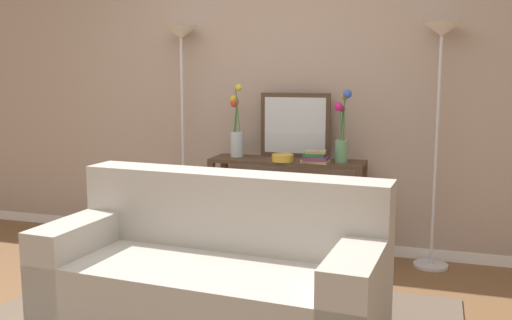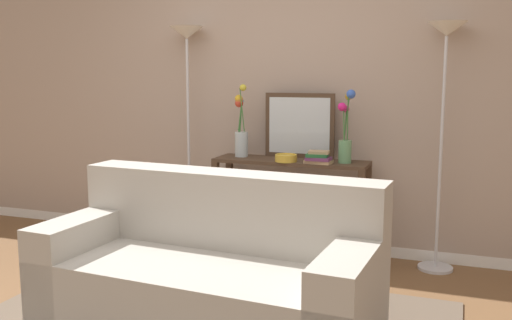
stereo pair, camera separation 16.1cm
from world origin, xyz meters
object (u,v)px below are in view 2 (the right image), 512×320
object	(u,v)px
wall_mirror	(299,126)
book_stack	(318,158)
couch	(211,275)
fruit_bowl	(286,158)
console_table	(290,191)
floor_lamp_right	(445,77)
book_row_under_console	(248,244)
vase_short_flowers	(346,134)
vase_tall_flowers	(241,129)
floor_lamp_left	(187,75)

from	to	relation	value
wall_mirror	book_stack	xyz separation A→B (m)	(0.22, -0.25, -0.22)
couch	fruit_bowl	size ratio (longest dim) A/B	11.44
console_table	floor_lamp_right	bearing A→B (deg)	4.22
couch	fruit_bowl	world-z (taller)	couch
couch	book_row_under_console	size ratio (longest dim) A/B	7.15
fruit_bowl	book_stack	xyz separation A→B (m)	(0.26, -0.01, 0.02)
vase_short_flowers	book_row_under_console	xyz separation A→B (m)	(-0.80, 0.01, -0.96)
vase_tall_flowers	book_stack	size ratio (longest dim) A/B	2.78
fruit_bowl	book_row_under_console	size ratio (longest dim) A/B	0.63
floor_lamp_left	floor_lamp_right	size ratio (longest dim) A/B	1.01
floor_lamp_left	book_stack	xyz separation A→B (m)	(1.19, -0.19, -0.62)
vase_tall_flowers	book_stack	bearing A→B (deg)	-11.94
console_table	book_row_under_console	xyz separation A→B (m)	(-0.36, 0.00, -0.48)
console_table	floor_lamp_left	size ratio (longest dim) A/B	0.66
console_table	book_row_under_console	size ratio (longest dim) A/B	4.46
book_row_under_console	fruit_bowl	bearing A→B (deg)	-15.76
floor_lamp_right	book_stack	world-z (taller)	floor_lamp_right
wall_mirror	console_table	bearing A→B (deg)	-101.47
vase_tall_flowers	book_row_under_console	world-z (taller)	vase_tall_flowers
console_table	book_row_under_console	world-z (taller)	console_table
vase_tall_flowers	fruit_bowl	size ratio (longest dim) A/B	3.43
floor_lamp_right	book_stack	size ratio (longest dim) A/B	8.62
couch	vase_tall_flowers	bearing A→B (deg)	104.90
wall_mirror	vase_tall_flowers	world-z (taller)	vase_tall_flowers
floor_lamp_left	floor_lamp_right	world-z (taller)	floor_lamp_left
couch	floor_lamp_left	bearing A→B (deg)	120.87
couch	vase_short_flowers	bearing A→B (deg)	70.52
floor_lamp_right	wall_mirror	bearing A→B (deg)	177.12
vase_short_flowers	floor_lamp_right	bearing A→B (deg)	7.52
floor_lamp_right	fruit_bowl	bearing A→B (deg)	-170.81
floor_lamp_right	vase_tall_flowers	size ratio (longest dim) A/B	3.10
console_table	vase_short_flowers	bearing A→B (deg)	-1.06
console_table	vase_tall_flowers	xyz separation A→B (m)	(-0.44, 0.04, 0.48)
floor_lamp_left	vase_short_flowers	size ratio (longest dim) A/B	3.33
console_table	vase_tall_flowers	world-z (taller)	vase_tall_flowers
wall_mirror	book_row_under_console	distance (m)	1.08
console_table	vase_tall_flowers	size ratio (longest dim) A/B	2.08
book_row_under_console	vase_tall_flowers	bearing A→B (deg)	154.17
vase_tall_flowers	console_table	bearing A→B (deg)	-4.77
couch	book_stack	xyz separation A→B (m)	(0.31, 1.29, 0.52)
floor_lamp_right	vase_short_flowers	world-z (taller)	floor_lamp_right
fruit_bowl	floor_lamp_left	bearing A→B (deg)	168.90
console_table	wall_mirror	distance (m)	0.53
floor_lamp_left	fruit_bowl	xyz separation A→B (m)	(0.94, -0.18, -0.64)
floor_lamp_left	vase_short_flowers	bearing A→B (deg)	-3.78
wall_mirror	book_row_under_console	world-z (taller)	wall_mirror
floor_lamp_left	wall_mirror	world-z (taller)	floor_lamp_left
couch	floor_lamp_left	distance (m)	2.07
book_stack	vase_short_flowers	bearing A→B (deg)	28.75
fruit_bowl	vase_tall_flowers	bearing A→B (deg)	162.38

